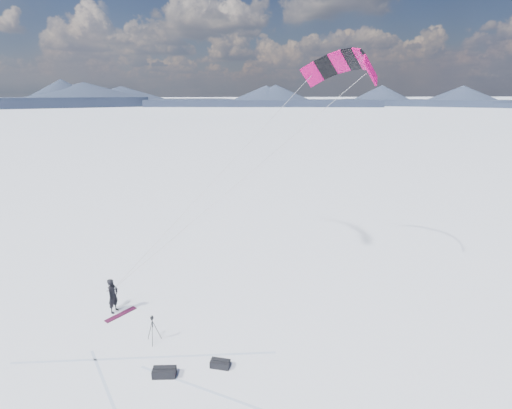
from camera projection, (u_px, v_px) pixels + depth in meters
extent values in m
plane|color=white|center=(130.00, 354.00, 16.07)|extent=(1800.00, 1800.00, 0.00)
cube|color=#1C2334|center=(406.00, 104.00, 296.94)|extent=(150.19, 119.71, 4.39)
cone|color=#1C2334|center=(406.00, 101.00, 296.30)|extent=(88.58, 88.58, 8.00)
cube|color=#1C2334|center=(277.00, 103.00, 320.82)|extent=(156.46, 80.45, 4.39)
cone|color=#1C2334|center=(277.00, 100.00, 320.19)|extent=(77.75, 77.75, 8.00)
cube|color=#1C2334|center=(153.00, 103.00, 311.62)|extent=(153.20, 57.23, 4.39)
cone|color=#1C2334|center=(153.00, 100.00, 310.98)|extent=(69.07, 69.07, 8.00)
cube|color=#1C2334|center=(6.00, 105.00, 270.31)|extent=(155.44, 101.46, 4.39)
cone|color=#1C2334|center=(5.00, 102.00, 269.67)|extent=(84.32, 84.32, 8.00)
cube|color=#A6B7D5|center=(32.00, 395.00, 13.92)|extent=(3.52, 7.29, 0.01)
cube|color=#A6B7D5|center=(94.00, 349.00, 16.37)|extent=(6.45, 7.79, 0.01)
cube|color=#A6B7D5|center=(140.00, 316.00, 18.82)|extent=(11.66, 3.07, 0.01)
imported|color=black|center=(115.00, 311.00, 19.22)|extent=(0.68, 0.80, 1.85)
cube|color=maroon|center=(121.00, 314.00, 18.92)|extent=(1.46, 1.35, 0.04)
cylinder|color=black|center=(157.00, 330.00, 16.84)|extent=(0.36, 0.18, 1.10)
cylinder|color=black|center=(150.00, 330.00, 16.82)|extent=(0.32, 0.25, 1.10)
cylinder|color=black|center=(152.00, 334.00, 16.57)|extent=(0.07, 0.38, 1.10)
cylinder|color=black|center=(152.00, 324.00, 16.63)|extent=(0.04, 0.04, 0.35)
cube|color=black|center=(152.00, 319.00, 16.57)|extent=(0.09, 0.09, 0.05)
cube|color=black|center=(152.00, 318.00, 16.54)|extent=(0.15, 0.13, 0.10)
cylinder|color=black|center=(152.00, 317.00, 16.63)|extent=(0.07, 0.10, 0.07)
cube|color=black|center=(164.00, 372.00, 14.79)|extent=(0.98, 0.57, 0.35)
cylinder|color=black|center=(164.00, 368.00, 14.74)|extent=(0.88, 0.22, 0.09)
cube|color=black|center=(220.00, 364.00, 15.30)|extent=(0.89, 0.66, 0.30)
cylinder|color=black|center=(220.00, 360.00, 15.25)|extent=(0.74, 0.37, 0.09)
cube|color=#B80453|center=(370.00, 70.00, 18.20)|extent=(1.29, 1.05, 1.54)
cube|color=black|center=(368.00, 63.00, 18.94)|extent=(1.09, 1.15, 1.41)
cube|color=#B80453|center=(362.00, 59.00, 19.80)|extent=(0.94, 1.18, 1.26)
cube|color=black|center=(352.00, 59.00, 20.71)|extent=(1.14, 1.18, 1.10)
cube|color=#B80453|center=(339.00, 62.00, 21.59)|extent=(1.31, 1.13, 1.26)
cube|color=black|center=(326.00, 67.00, 22.37)|extent=(1.46, 1.01, 1.41)
cube|color=#B80453|center=(312.00, 75.00, 22.99)|extent=(1.57, 0.82, 1.54)
cylinder|color=#929299|center=(239.00, 182.00, 18.53)|extent=(13.22, 0.30, 10.72)
cylinder|color=#929299|center=(222.00, 172.00, 20.92)|extent=(11.99, 5.60, 10.72)
cylinder|color=black|center=(112.00, 290.00, 18.85)|extent=(0.54, 0.15, 0.03)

